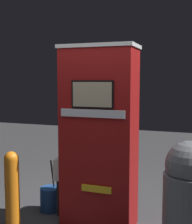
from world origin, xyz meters
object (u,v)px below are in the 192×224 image
Objects in this scene: gas_pump at (99,137)px; safety_bollard at (12,190)px; squeegee_bucket at (50,199)px; trash_bin at (189,200)px.

gas_pump reaches higher than safety_bollard.
trash_bin is at bearing -16.61° from squeegee_bucket.
safety_bollard is at bearing -98.96° from squeegee_bucket.
gas_pump is 1.13m from squeegee_bucket.
safety_bollard is 1.35× the size of squeegee_bucket.
squeegee_bucket is at bearing 81.04° from safety_bollard.
gas_pump is 1.83× the size of trash_bin.
gas_pump is 2.25× the size of safety_bollard.
trash_bin reaches higher than safety_bollard.
squeegee_bucket is at bearing 168.52° from gas_pump.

